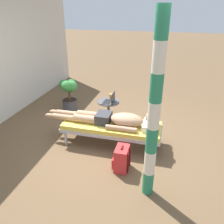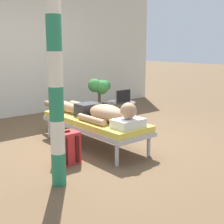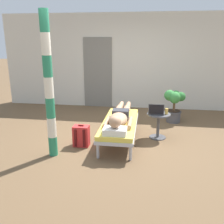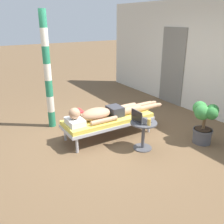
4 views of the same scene
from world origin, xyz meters
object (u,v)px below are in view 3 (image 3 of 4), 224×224
at_px(potted_plant, 174,104).
at_px(laptop, 156,111).
at_px(lounge_chair, 120,124).
at_px(person_reclining, 119,117).
at_px(porch_post, 49,88).
at_px(drink_glass, 166,111).
at_px(side_table, 158,121).
at_px(backpack, 81,136).

bearing_deg(potted_plant, laptop, -112.12).
height_order(lounge_chair, person_reclining, person_reclining).
bearing_deg(potted_plant, lounge_chair, -130.51).
bearing_deg(laptop, porch_post, -150.16).
height_order(person_reclining, drink_glass, person_reclining).
relative_size(drink_glass, potted_plant, 0.15).
bearing_deg(side_table, lounge_chair, -160.42).
bearing_deg(person_reclining, lounge_chair, 90.00).
relative_size(person_reclining, laptop, 7.00).
height_order(drink_glass, potted_plant, potted_plant).
bearing_deg(laptop, person_reclining, -159.89).
bearing_deg(lounge_chair, porch_post, -143.37).
relative_size(laptop, backpack, 0.73).
xyz_separation_m(laptop, drink_glass, (0.21, 0.04, 0.00)).
bearing_deg(laptop, backpack, -158.03).
relative_size(potted_plant, porch_post, 0.33).
distance_m(person_reclining, porch_post, 1.51).
xyz_separation_m(drink_glass, porch_post, (-2.01, -1.07, 0.63)).
xyz_separation_m(side_table, potted_plant, (0.41, 1.11, 0.11)).
bearing_deg(drink_glass, person_reclining, -161.75).
bearing_deg(laptop, drink_glass, 11.66).
xyz_separation_m(lounge_chair, porch_post, (-1.09, -0.81, 0.87)).
distance_m(lounge_chair, person_reclining, 0.17).
distance_m(person_reclining, backpack, 0.83).
bearing_deg(person_reclining, porch_post, -144.66).
xyz_separation_m(drink_glass, backpack, (-1.62, -0.61, -0.39)).
bearing_deg(side_table, potted_plant, 69.63).
xyz_separation_m(side_table, backpack, (-1.47, -0.62, -0.16)).
relative_size(person_reclining, side_table, 4.15).
bearing_deg(side_table, backpack, -157.12).
bearing_deg(laptop, side_table, 40.52).
bearing_deg(porch_post, person_reclining, 35.34).
distance_m(person_reclining, drink_glass, 0.97).
height_order(backpack, potted_plant, potted_plant).
relative_size(drink_glass, backpack, 0.28).
height_order(lounge_chair, side_table, side_table).
bearing_deg(lounge_chair, laptop, 17.40).
xyz_separation_m(backpack, potted_plant, (1.88, 1.73, 0.27)).
distance_m(laptop, drink_glass, 0.21).
height_order(drink_glass, porch_post, porch_post).
distance_m(side_table, backpack, 1.60).
bearing_deg(potted_plant, person_reclining, -129.76).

